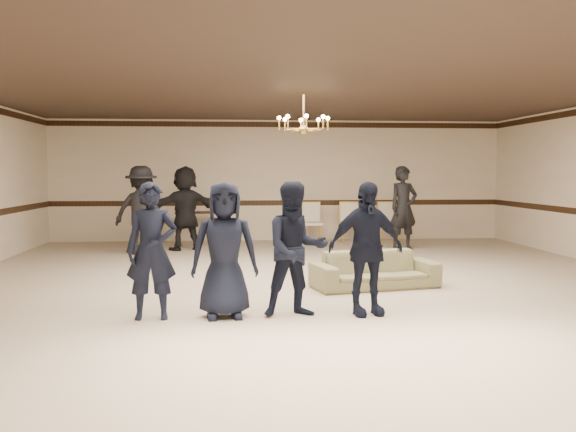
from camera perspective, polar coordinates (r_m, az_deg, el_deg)
name	(u,v)px	position (r m, az deg, el deg)	size (l,w,h in m)	color
room	(310,187)	(9.88, 2.05, 2.66)	(12.01, 14.01, 3.21)	tan
chair_rail	(279,203)	(16.85, -0.85, 1.20)	(12.00, 0.02, 0.14)	black
crown_molding	(279,125)	(16.88, -0.85, 8.27)	(12.00, 0.02, 0.14)	black
chandelier	(304,111)	(10.92, 1.42, 9.49)	(0.94, 0.94, 0.89)	gold
boy_a	(152,251)	(8.01, -12.23, -3.09)	(0.62, 0.41, 1.71)	black
boy_b	(224,250)	(7.95, -5.77, -3.07)	(0.84, 0.54, 1.71)	black
boy_c	(296,249)	(7.99, 0.71, -3.02)	(0.83, 0.65, 1.71)	black
boy_d	(366,248)	(8.12, 7.05, -2.93)	(1.00, 0.42, 1.71)	black
settee	(375,270)	(10.09, 7.85, -4.83)	(1.97, 0.77, 0.58)	#7B7852
adult_left	(142,210)	(14.31, -13.10, 0.51)	(1.27, 0.73, 1.97)	black
adult_mid	(185,208)	(14.91, -9.30, 0.70)	(1.82, 0.58, 1.97)	black
adult_right	(404,208)	(15.00, 10.40, 0.71)	(0.72, 0.47, 1.97)	black
banquet_chair_left	(312,223)	(16.19, 2.18, -0.64)	(0.50, 0.50, 1.03)	#F6E8CF
banquet_chair_mid	(350,223)	(16.35, 5.66, -0.61)	(0.50, 0.50, 1.03)	#F6E8CF
banquet_chair_right	(388,222)	(16.56, 9.07, -0.58)	(0.50, 0.50, 1.03)	#F6E8CF
console_table	(195,227)	(16.31, -8.43, -1.02)	(0.98, 0.41, 0.82)	black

